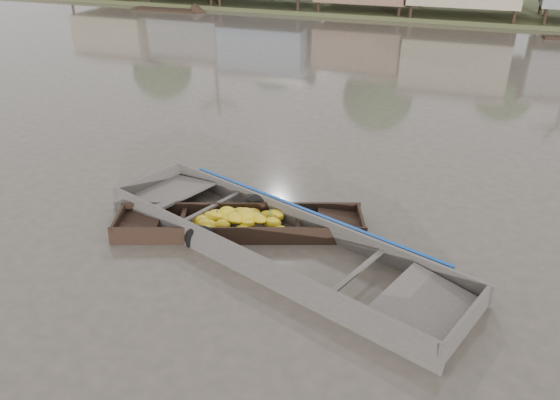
% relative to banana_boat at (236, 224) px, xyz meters
% --- Properties ---
extents(ground, '(120.00, 120.00, 0.00)m').
position_rel_banana_boat_xyz_m(ground, '(0.46, -0.99, -0.14)').
color(ground, '#453F35').
rests_on(ground, ground).
extents(banana_boat, '(5.43, 3.00, 0.76)m').
position_rel_banana_boat_xyz_m(banana_boat, '(0.00, 0.00, 0.00)').
color(banana_boat, black).
rests_on(banana_boat, ground).
extents(viewer_boat, '(8.32, 4.70, 0.65)m').
position_rel_banana_boat_xyz_m(viewer_boat, '(1.12, -0.47, -0.07)').
color(viewer_boat, '#3E3835').
rests_on(viewer_boat, ground).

